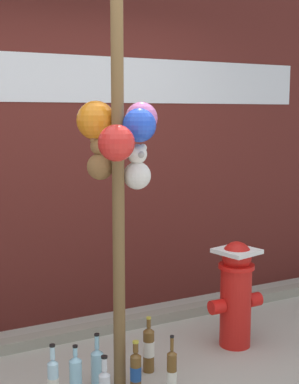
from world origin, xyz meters
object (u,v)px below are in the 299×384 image
(bottle_1, at_px, (172,372))
(fire_hydrant, at_px, (236,292))
(memorial_post, at_px, (119,102))
(bottle_6, at_px, (136,371))
(bottle_0, at_px, (97,366))
(bottle_2, at_px, (53,383))
(bottle_5, at_px, (149,348))
(bottle_3, at_px, (76,379))

(bottle_1, bearing_deg, fire_hydrant, 27.16)
(memorial_post, xyz_separation_m, bottle_6, (0.05, -0.10, -1.61))
(bottle_0, distance_m, bottle_6, 0.25)
(bottle_6, bearing_deg, bottle_0, 137.26)
(memorial_post, xyz_separation_m, fire_hydrant, (0.99, 0.16, -1.34))
(fire_hydrant, xyz_separation_m, bottle_0, (-1.11, -0.10, -0.27))
(fire_hydrant, bearing_deg, bottle_1, -152.84)
(memorial_post, xyz_separation_m, bottle_2, (-0.45, -0.06, -1.58))
(bottle_5, bearing_deg, bottle_0, -175.98)
(bottle_0, relative_size, bottle_3, 0.95)
(bottle_6, bearing_deg, fire_hydrant, 15.83)
(fire_hydrant, bearing_deg, bottle_2, -171.06)
(bottle_0, height_order, bottle_1, bottle_1)
(fire_hydrant, distance_m, bottle_2, 1.47)
(memorial_post, height_order, bottle_1, memorial_post)
(bottle_2, distance_m, bottle_3, 0.13)
(bottle_0, distance_m, bottle_1, 0.47)
(bottle_5, relative_size, bottle_6, 1.15)
(fire_hydrant, bearing_deg, bottle_0, -175.09)
(bottle_1, bearing_deg, bottle_5, 88.81)
(bottle_1, xyz_separation_m, bottle_2, (-0.69, 0.16, 0.02))
(bottle_5, bearing_deg, memorial_post, -158.64)
(bottle_2, height_order, bottle_5, bottle_2)
(memorial_post, relative_size, bottle_2, 7.68)
(fire_hydrant, distance_m, bottle_6, 1.01)
(bottle_0, bearing_deg, fire_hydrant, 4.91)
(bottle_6, bearing_deg, memorial_post, 118.31)
(fire_hydrant, height_order, bottle_3, fire_hydrant)
(memorial_post, height_order, bottle_3, memorial_post)
(bottle_3, relative_size, bottle_6, 1.12)
(bottle_6, bearing_deg, bottle_2, 175.61)
(bottle_3, xyz_separation_m, bottle_6, (0.37, -0.03, -0.02))
(fire_hydrant, relative_size, bottle_5, 2.08)
(bottle_3, bearing_deg, bottle_1, -15.24)
(bottle_3, relative_size, bottle_5, 0.97)
(fire_hydrant, height_order, bottle_1, fire_hydrant)
(bottle_1, distance_m, bottle_3, 0.57)
(memorial_post, bearing_deg, bottle_0, 151.86)
(fire_hydrant, height_order, bottle_2, fire_hydrant)
(memorial_post, distance_m, bottle_6, 1.61)
(bottle_6, bearing_deg, bottle_1, -33.39)
(bottle_1, xyz_separation_m, bottle_6, (-0.18, 0.12, -0.00))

